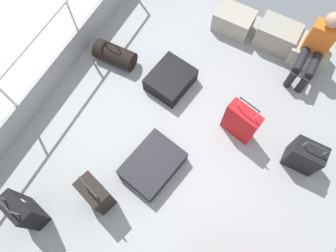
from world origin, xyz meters
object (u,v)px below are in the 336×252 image
Objects in this scene: duffel_bag at (115,55)px; cargo_crate_2 at (309,53)px; passenger_seated at (316,47)px; suitcase_0 at (241,122)px; suitcase_1 at (304,156)px; cargo_crate_1 at (277,36)px; suitcase_2 at (25,211)px; suitcase_5 at (96,194)px; suitcase_3 at (170,80)px; suitcase_4 at (153,165)px; cargo_crate_0 at (234,21)px.

cargo_crate_2 is at bearing 28.97° from duffel_bag.
cargo_crate_2 is 0.41m from passenger_seated.
suitcase_1 is (0.91, -0.02, -0.05)m from suitcase_0.
cargo_crate_1 is at bearing 35.94° from duffel_bag.
suitcase_2 reaches higher than suitcase_5.
cargo_crate_2 is 0.81× the size of suitcase_3.
suitcase_5 is (0.01, -1.92, 0.17)m from suitcase_3.
suitcase_1 reaches higher than suitcase_4.
cargo_crate_1 is 1.11× the size of cargo_crate_2.
duffel_bag is at bearing 97.70° from suitcase_2.
duffel_bag is at bearing -177.57° from suitcase_3.
suitcase_4 is at bearing -115.03° from cargo_crate_2.
suitcase_2 is at bearing -104.18° from cargo_crate_0.
duffel_bag is at bearing -132.65° from cargo_crate_0.
cargo_crate_0 is at bearing 47.35° from duffel_bag.
duffel_bag is (-2.56, -1.24, -0.39)m from passenger_seated.
suitcase_4 is at bearing -149.14° from suitcase_1.
duffel_bag is at bearing -144.06° from cargo_crate_1.
suitcase_2 is 1.28× the size of suitcase_3.
suitcase_0 reaches higher than cargo_crate_0.
suitcase_0 is (-0.45, -1.59, 0.13)m from cargo_crate_2.
cargo_crate_0 is 0.71m from cargo_crate_1.
cargo_crate_2 is at bearing 60.08° from suitcase_2.
cargo_crate_2 is 0.90× the size of duffel_bag.
suitcase_1 is 1.04× the size of duffel_bag.
cargo_crate_1 reaches higher than cargo_crate_2.
suitcase_4 is at bearing -89.41° from cargo_crate_0.
duffel_bag is (-1.34, 1.20, 0.04)m from suitcase_4.
suitcase_0 reaches higher than suitcase_5.
suitcase_2 is (-1.68, -3.91, 0.13)m from cargo_crate_1.
duffel_bag reaches higher than suitcase_4.
cargo_crate_0 is at bearing 75.82° from suitcase_2.
suitcase_3 is 0.93m from duffel_bag.
passenger_seated is 4.31m from suitcase_2.
suitcase_3 is 1.30m from suitcase_4.
suitcase_3 is 0.87× the size of suitcase_5.
cargo_crate_0 reaches higher than cargo_crate_2.
cargo_crate_0 is at bearing 83.71° from suitcase_5.
cargo_crate_2 is at bearing -0.32° from cargo_crate_0.
duffel_bag is (-0.93, -0.04, 0.02)m from suitcase_3.
cargo_crate_0 is 0.88× the size of suitcase_3.
passenger_seated is 1.30× the size of suitcase_5.
cargo_crate_2 is 0.86× the size of suitcase_1.
passenger_seated is at bearing 107.57° from suitcase_1.
suitcase_3 is at bearing -139.73° from cargo_crate_2.
suitcase_1 is 3.50m from suitcase_2.
cargo_crate_0 is 0.74× the size of suitcase_0.
cargo_crate_2 is 1.68m from suitcase_1.
passenger_seated is 2.06m from suitcase_3.
cargo_crate_2 is at bearing 74.09° from suitcase_0.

